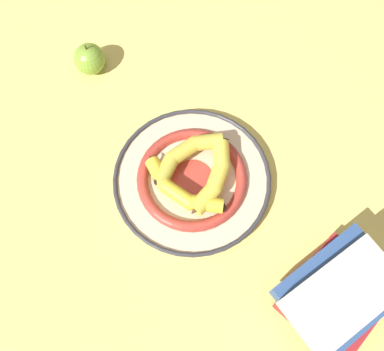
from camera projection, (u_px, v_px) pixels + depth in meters
name	position (u px, v px, depth m)	size (l,w,h in m)	color
ground_plane	(171.00, 179.00, 0.95)	(2.80, 2.80, 0.00)	#E5CC6B
decorative_bowl	(192.00, 180.00, 0.93)	(0.33, 0.33, 0.04)	beige
banana_a	(179.00, 190.00, 0.89)	(0.07, 0.20, 0.03)	yellow
banana_b	(214.00, 178.00, 0.90)	(0.17, 0.09, 0.03)	yellow
banana_c	(187.00, 153.00, 0.92)	(0.19, 0.08, 0.03)	gold
book_stack	(340.00, 293.00, 0.81)	(0.24, 0.18, 0.12)	#AD2328
apple	(90.00, 59.00, 1.03)	(0.07, 0.07, 0.08)	olive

